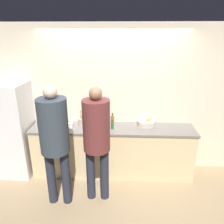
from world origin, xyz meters
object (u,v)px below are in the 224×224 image
at_px(utensil_crock, 82,122).
at_px(bottle_green, 113,126).
at_px(potted_plant, 96,118).
at_px(person_left, 54,135).
at_px(fruit_bowl, 146,123).
at_px(bottle_amber, 112,119).
at_px(person_center, 97,135).
at_px(cup_white, 70,125).
at_px(refrigerator, 11,130).

bearing_deg(utensil_crock, bottle_green, -14.72).
distance_m(utensil_crock, potted_plant, 0.27).
distance_m(person_left, fruit_bowl, 1.64).
distance_m(utensil_crock, bottle_amber, 0.55).
height_order(person_left, bottle_amber, person_left).
distance_m(bottle_green, potted_plant, 0.38).
bearing_deg(person_center, fruit_bowl, 45.71).
bearing_deg(cup_white, utensil_crock, 32.13).
distance_m(refrigerator, potted_plant, 1.51).
bearing_deg(utensil_crock, bottle_amber, 12.94).
distance_m(person_center, cup_white, 0.85).
bearing_deg(fruit_bowl, utensil_crock, -177.83).
xyz_separation_m(utensil_crock, bottle_green, (0.55, -0.14, -0.00)).
bearing_deg(fruit_bowl, bottle_amber, 172.45).
relative_size(person_center, fruit_bowl, 5.56).
distance_m(bottle_amber, potted_plant, 0.29).
distance_m(person_left, bottle_amber, 1.26).
bearing_deg(fruit_bowl, refrigerator, -175.94).
xyz_separation_m(person_left, bottle_amber, (0.75, 1.00, -0.15)).
relative_size(fruit_bowl, cup_white, 3.34).
relative_size(fruit_bowl, bottle_amber, 1.77).
bearing_deg(bottle_green, potted_plant, 142.66).
bearing_deg(utensil_crock, refrigerator, -174.21).
height_order(person_center, bottle_green, person_center).
relative_size(refrigerator, fruit_bowl, 5.22).
bearing_deg(person_left, potted_plant, 64.35).
relative_size(person_center, potted_plant, 8.75).
xyz_separation_m(bottle_amber, cup_white, (-0.72, -0.24, -0.03)).
xyz_separation_m(fruit_bowl, bottle_green, (-0.59, -0.19, 0.01)).
relative_size(refrigerator, potted_plant, 8.21).
bearing_deg(person_left, utensil_crock, 76.40).
relative_size(utensil_crock, potted_plant, 1.32).
xyz_separation_m(refrigerator, person_center, (1.59, -0.64, 0.25)).
bearing_deg(cup_white, fruit_bowl, 6.84).
height_order(refrigerator, potted_plant, refrigerator).
bearing_deg(utensil_crock, fruit_bowl, 2.17).
relative_size(person_left, cup_white, 19.15).
bearing_deg(bottle_amber, potted_plant, -172.29).
height_order(fruit_bowl, utensil_crock, utensil_crock).
distance_m(person_center, potted_plant, 0.85).
bearing_deg(potted_plant, person_left, -115.65).
height_order(person_left, potted_plant, person_left).
xyz_separation_m(fruit_bowl, potted_plant, (-0.89, 0.04, 0.06)).
bearing_deg(bottle_amber, utensil_crock, -167.06).
bearing_deg(person_center, cup_white, 129.65).
relative_size(refrigerator, utensil_crock, 6.22).
distance_m(bottle_amber, cup_white, 0.76).
relative_size(person_left, potted_plant, 9.00).
distance_m(bottle_green, bottle_amber, 0.27).
xyz_separation_m(refrigerator, bottle_green, (1.79, -0.02, 0.12)).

